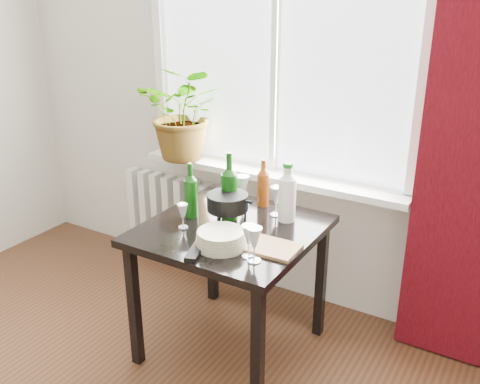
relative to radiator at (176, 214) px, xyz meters
The scene contains 19 objects.
window 1.43m from the radiator, ahead, with size 1.72×0.08×1.62m.
windowsill 0.87m from the radiator, ahead, with size 1.72×0.20×0.04m.
curtain 2.08m from the radiator, ahead, with size 0.50×0.12×2.56m.
radiator is the anchor object (origin of this frame).
table 1.09m from the radiator, 36.54° to the right, with size 0.85×0.85×0.74m.
potted_plant 0.79m from the radiator, 24.96° to the right, with size 0.54×0.47×0.60m, color #3F7C21.
wine_bottle_left 1.00m from the radiator, 46.11° to the right, with size 0.07×0.07×0.30m, color #0E420C, non-canonical shape.
wine_bottle_right 1.10m from the radiator, 34.42° to the right, with size 0.09×0.09×0.37m, color #0C3E0C, non-canonical shape.
bottle_amber 1.03m from the radiator, 18.96° to the right, with size 0.07×0.07×0.27m, color #6D2C0C, non-canonical shape.
cleaning_bottle 1.25m from the radiator, 21.12° to the right, with size 0.09×0.09×0.33m, color white, non-canonical shape.
wineglass_front_right 1.46m from the radiator, 38.35° to the right, with size 0.07×0.07×0.16m, color silver, non-canonical shape.
wineglass_far_right 1.50m from the radiator, 38.05° to the right, with size 0.07×0.07×0.17m, color silver, non-canonical shape.
wineglass_back_center 1.14m from the radiator, 21.21° to the right, with size 0.07×0.07×0.17m, color silver, non-canonical shape.
wineglass_back_left 0.95m from the radiator, 25.17° to the right, with size 0.08×0.08×0.18m, color white, non-canonical shape.
wineglass_front_left 1.09m from the radiator, 49.73° to the right, with size 0.06×0.06×0.13m, color silver, non-canonical shape.
plate_stack 1.31m from the radiator, 42.23° to the right, with size 0.24×0.24×0.08m, color beige.
fondue_pot 1.11m from the radiator, 36.57° to the right, with size 0.24×0.21×0.17m, color black, non-canonical shape.
tv_remote 1.33m from the radiator, 47.99° to the right, with size 0.06×0.19×0.02m, color black.
cutting_board 1.39m from the radiator, 33.48° to the right, with size 0.29×0.19×0.02m, color olive.
Camera 1 is at (1.41, -0.55, 1.91)m, focal length 40.00 mm.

